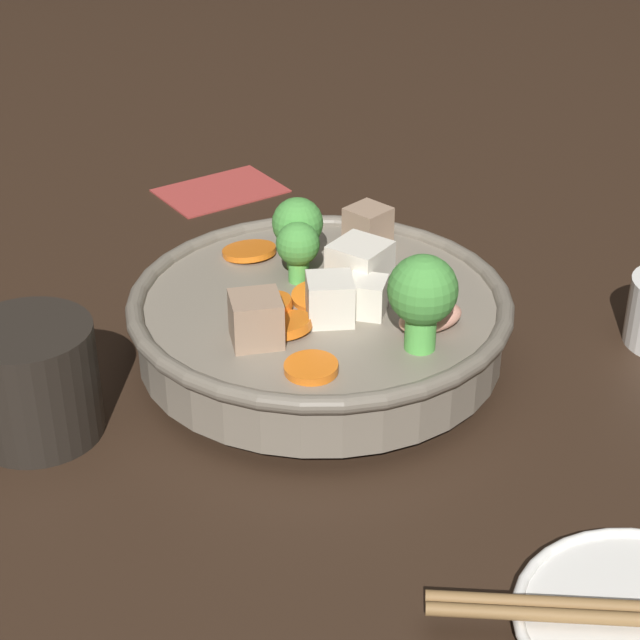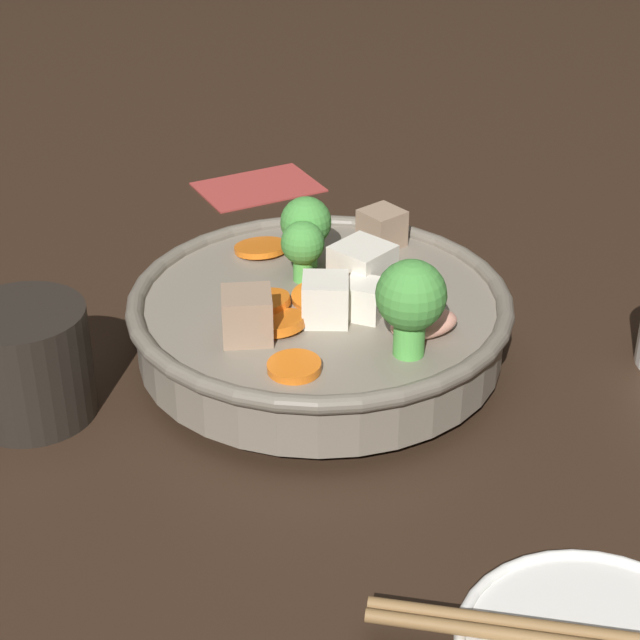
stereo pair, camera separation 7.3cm
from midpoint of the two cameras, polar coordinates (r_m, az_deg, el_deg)
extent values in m
plane|color=black|center=(0.75, -2.80, -2.29)|extent=(3.00, 3.00, 0.00)
cylinder|color=slate|center=(0.74, -2.81, -1.97)|extent=(0.14, 0.14, 0.01)
cylinder|color=slate|center=(0.73, -2.85, -0.35)|extent=(0.25, 0.25, 0.04)
torus|color=#685F52|center=(0.72, -2.89, 0.98)|extent=(0.26, 0.26, 0.01)
cylinder|color=brown|center=(0.73, -2.87, 0.25)|extent=(0.23, 0.23, 0.02)
cylinder|color=orange|center=(0.72, -2.89, 1.15)|extent=(0.06, 0.06, 0.01)
cylinder|color=orange|center=(0.69, -4.88, -0.38)|extent=(0.05, 0.05, 0.01)
cylinder|color=orange|center=(0.79, -6.46, 3.61)|extent=(0.04, 0.04, 0.01)
cylinder|color=orange|center=(0.64, -3.72, -2.67)|extent=(0.04, 0.04, 0.01)
cylinder|color=orange|center=(0.71, -6.08, 0.61)|extent=(0.06, 0.06, 0.01)
cylinder|color=#59B84C|center=(0.76, -3.94, 3.51)|extent=(0.02, 0.02, 0.02)
sphere|color=#47933D|center=(0.75, -4.00, 5.12)|extent=(0.04, 0.04, 0.04)
cylinder|color=#59B84C|center=(0.66, 2.26, -0.62)|extent=(0.02, 0.02, 0.03)
sphere|color=#47933D|center=(0.65, 2.30, 1.54)|extent=(0.04, 0.04, 0.04)
cylinder|color=#59B84C|center=(0.74, -4.08, 2.62)|extent=(0.01, 0.01, 0.02)
sphere|color=#47933D|center=(0.73, -4.13, 3.99)|extent=(0.03, 0.03, 0.03)
cube|color=#9E7F66|center=(0.79, -0.05, 5.01)|extent=(0.03, 0.03, 0.03)
cube|color=silver|center=(0.69, -2.48, 1.03)|extent=(0.04, 0.04, 0.03)
cube|color=#9E7F66|center=(0.67, -6.55, -0.06)|extent=(0.04, 0.04, 0.03)
cube|color=silver|center=(0.73, -0.71, 2.74)|extent=(0.05, 0.05, 0.04)
cube|color=silver|center=(0.70, -0.45, 1.17)|extent=(0.03, 0.03, 0.02)
ellipsoid|color=#EA9E84|center=(0.68, 2.89, 0.04)|extent=(0.05, 0.03, 0.02)
cylinder|color=black|center=(0.69, -18.03, -3.21)|extent=(0.08, 0.08, 0.07)
cube|color=#A33833|center=(1.02, -7.39, 6.84)|extent=(0.12, 0.09, 0.00)
camera|label=1|loc=(0.04, -92.86, -1.66)|focal=60.00mm
camera|label=2|loc=(0.04, 87.14, 1.66)|focal=60.00mm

